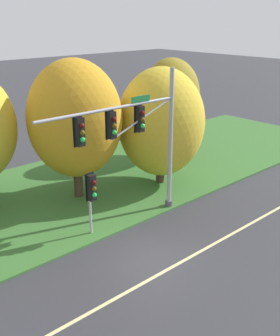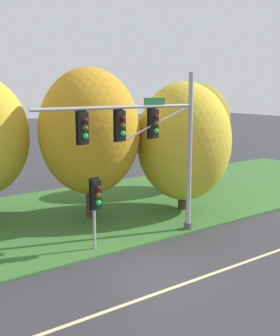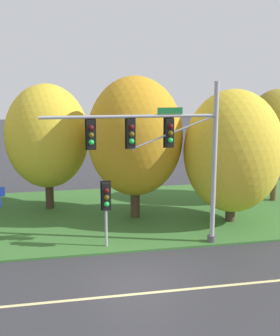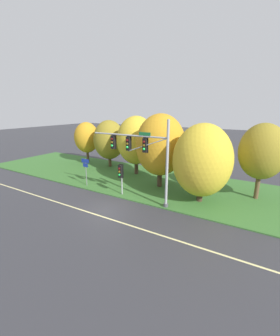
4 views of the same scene
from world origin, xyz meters
name	(u,v)px [view 1 (image 1 of 4)]	position (x,y,z in m)	size (l,w,h in m)	color
ground_plane	(151,256)	(0.00, 0.00, 0.00)	(160.00, 160.00, 0.00)	#333338
lane_stripe	(171,268)	(0.00, -1.20, 0.00)	(36.00, 0.16, 0.01)	beige
grass_verge	(50,197)	(0.00, 8.25, 0.05)	(48.00, 11.50, 0.10)	#386B2D
traffic_signal_mast	(136,132)	(1.76, 2.87, 4.64)	(7.77, 0.49, 7.31)	#9EA0A5
pedestrian_signal_near_kerb	(92,191)	(-0.76, 3.10, 2.29)	(0.46, 0.55, 3.04)	#9EA0A5
tree_mid_verge	(75,119)	(1.31, 7.26, 4.54)	(5.08, 5.08, 7.64)	#423021
tree_tall_centre	(161,122)	(6.17, 5.60, 3.86)	(5.12, 5.12, 6.96)	#423021
tree_right_far	(171,94)	(10.48, 8.93, 4.51)	(4.00, 4.00, 6.93)	brown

